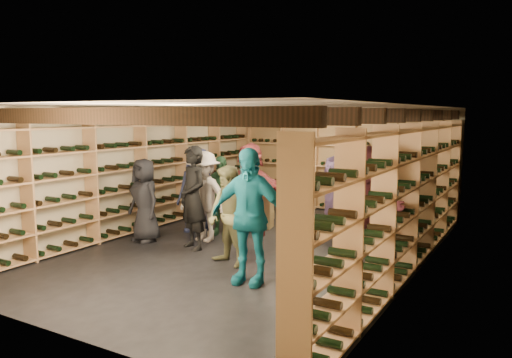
{
  "coord_description": "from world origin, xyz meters",
  "views": [
    {
      "loc": [
        4.25,
        -7.25,
        2.29
      ],
      "look_at": [
        -0.09,
        0.2,
        1.15
      ],
      "focal_mm": 35.0,
      "sensor_mm": 36.0,
      "label": 1
    }
  ],
  "objects": [
    {
      "name": "person_8",
      "position": [
        2.18,
        -0.4,
        0.92
      ],
      "size": [
        1.05,
        0.92,
        1.83
      ],
      "primitive_type": "imported",
      "rotation": [
        0.0,
        0.0,
        0.3
      ],
      "color": "#4E1E26",
      "rests_on": "ground"
    },
    {
      "name": "ground",
      "position": [
        0.0,
        0.0,
        0.0
      ],
      "size": [
        8.0,
        8.0,
        0.0
      ],
      "primitive_type": "plane",
      "color": "black",
      "rests_on": "ground"
    },
    {
      "name": "person_4",
      "position": [
        0.86,
        -1.63,
        0.92
      ],
      "size": [
        1.12,
        0.56,
        1.85
      ],
      "primitive_type": "imported",
      "rotation": [
        0.0,
        0.0,
        0.1
      ],
      "color": "#137387",
      "rests_on": "ground"
    },
    {
      "name": "wine_rack_left",
      "position": [
        -2.57,
        0.0,
        1.08
      ],
      "size": [
        0.32,
        7.5,
        2.15
      ],
      "color": "tan",
      "rests_on": "ground"
    },
    {
      "name": "ceiling",
      "position": [
        0.0,
        0.0,
        2.4
      ],
      "size": [
        5.5,
        8.0,
        0.01
      ],
      "primitive_type": "cube",
      "color": "beige",
      "rests_on": "walls"
    },
    {
      "name": "person_9",
      "position": [
        -1.0,
        -0.1,
        0.81
      ],
      "size": [
        1.1,
        0.69,
        1.62
      ],
      "primitive_type": "imported",
      "rotation": [
        0.0,
        0.0,
        -0.08
      ],
      "color": "#BAAFA9",
      "rests_on": "ground"
    },
    {
      "name": "wine_rack_back",
      "position": [
        0.0,
        3.83,
        1.07
      ],
      "size": [
        4.7,
        0.3,
        2.15
      ],
      "color": "tan",
      "rests_on": "ground"
    },
    {
      "name": "person_10",
      "position": [
        -1.0,
        0.45,
        0.75
      ],
      "size": [
        0.94,
        0.57,
        1.5
      ],
      "primitive_type": "imported",
      "rotation": [
        0.0,
        0.0,
        0.24
      ],
      "color": "#244D30",
      "rests_on": "ground"
    },
    {
      "name": "person_1",
      "position": [
        -0.83,
        -0.63,
        0.88
      ],
      "size": [
        0.75,
        0.64,
        1.75
      ],
      "primitive_type": "imported",
      "rotation": [
        0.0,
        0.0,
        -0.42
      ],
      "color": "black",
      "rests_on": "ground"
    },
    {
      "name": "wine_rack_right",
      "position": [
        2.57,
        0.0,
        1.08
      ],
      "size": [
        0.32,
        7.5,
        2.15
      ],
      "color": "tan",
      "rests_on": "ground"
    },
    {
      "name": "person_2",
      "position": [
        0.22,
        -1.12,
        0.76
      ],
      "size": [
        0.88,
        0.78,
        1.52
      ],
      "primitive_type": "imported",
      "rotation": [
        0.0,
        0.0,
        -0.32
      ],
      "color": "brown",
      "rests_on": "ground"
    },
    {
      "name": "crate_stack_left",
      "position": [
        -0.64,
        1.3,
        0.34
      ],
      "size": [
        0.56,
        0.43,
        0.68
      ],
      "rotation": [
        0.0,
        0.0,
        0.22
      ],
      "color": "tan",
      "rests_on": "ground"
    },
    {
      "name": "walls",
      "position": [
        0.0,
        0.0,
        1.2
      ],
      "size": [
        5.52,
        8.02,
        2.4
      ],
      "color": "#BEB394",
      "rests_on": "ground"
    },
    {
      "name": "person_11",
      "position": [
        0.95,
        1.29,
        0.77
      ],
      "size": [
        1.5,
        0.8,
        1.55
      ],
      "primitive_type": "imported",
      "rotation": [
        0.0,
        0.0,
        -0.25
      ],
      "color": "slate",
      "rests_on": "ground"
    },
    {
      "name": "person_6",
      "position": [
        -1.55,
        0.45,
        0.82
      ],
      "size": [
        0.88,
        0.65,
        1.64
      ],
      "primitive_type": "imported",
      "rotation": [
        0.0,
        0.0,
        0.17
      ],
      "color": "#242B4E",
      "rests_on": "ground"
    },
    {
      "name": "person_12",
      "position": [
        2.18,
        0.6,
        0.85
      ],
      "size": [
        0.9,
        0.66,
        1.7
      ],
      "primitive_type": "imported",
      "rotation": [
        0.0,
        0.0,
        -0.14
      ],
      "color": "#303036",
      "rests_on": "ground"
    },
    {
      "name": "ceiling_joists",
      "position": [
        0.0,
        0.0,
        2.26
      ],
      "size": [
        5.4,
        7.12,
        0.18
      ],
      "color": "black",
      "rests_on": "ground"
    },
    {
      "name": "person_0",
      "position": [
        -1.89,
        -0.66,
        0.75
      ],
      "size": [
        0.82,
        0.63,
        1.5
      ],
      "primitive_type": "imported",
      "rotation": [
        0.0,
        0.0,
        -0.22
      ],
      "color": "black",
      "rests_on": "ground"
    },
    {
      "name": "crate_stack_right",
      "position": [
        -0.17,
        2.1,
        0.26
      ],
      "size": [
        0.56,
        0.43,
        0.51
      ],
      "rotation": [
        0.0,
        0.0,
        0.23
      ],
      "color": "tan",
      "rests_on": "ground"
    },
    {
      "name": "person_7",
      "position": [
        1.4,
        0.97,
        0.86
      ],
      "size": [
        0.74,
        0.63,
        1.72
      ],
      "primitive_type": "imported",
      "rotation": [
        0.0,
        0.0,
        0.42
      ],
      "color": "gray",
      "rests_on": "ground"
    },
    {
      "name": "person_5",
      "position": [
        -0.52,
        0.72,
        0.87
      ],
      "size": [
        1.63,
        0.54,
        1.75
      ],
      "primitive_type": "imported",
      "rotation": [
        0.0,
        0.0,
        -0.02
      ],
      "color": "maroon",
      "rests_on": "ground"
    },
    {
      "name": "crate_loose",
      "position": [
        1.41,
        2.01,
        0.09
      ],
      "size": [
        0.55,
        0.42,
        0.17
      ],
      "primitive_type": "cube",
      "rotation": [
        0.0,
        0.0,
        -0.19
      ],
      "color": "tan",
      "rests_on": "ground"
    }
  ]
}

